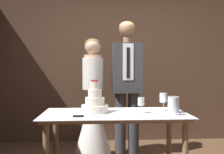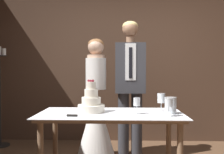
% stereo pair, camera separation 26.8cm
% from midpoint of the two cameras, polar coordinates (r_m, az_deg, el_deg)
% --- Properties ---
extents(wall_back, '(5.09, 0.12, 2.91)m').
position_cam_midpoint_polar(wall_back, '(4.33, -0.27, 4.81)').
color(wall_back, '#513828').
rests_on(wall_back, ground_plane).
extents(cake_table, '(1.45, 0.70, 0.78)m').
position_cam_midpoint_polar(cake_table, '(2.55, -2.42, -10.40)').
color(cake_table, '#8E6B4C').
rests_on(cake_table, ground_plane).
extents(tiered_cake, '(0.27, 0.27, 0.33)m').
position_cam_midpoint_polar(tiered_cake, '(2.55, -6.95, -5.91)').
color(tiered_cake, silver).
rests_on(tiered_cake, cake_table).
extents(cake_knife, '(0.44, 0.05, 0.02)m').
position_cam_midpoint_polar(cake_knife, '(2.33, -8.98, -8.91)').
color(cake_knife, silver).
rests_on(cake_knife, cake_table).
extents(wine_glass_near, '(0.08, 0.08, 0.19)m').
position_cam_midpoint_polar(wine_glass_near, '(2.68, 8.87, -4.89)').
color(wine_glass_near, silver).
rests_on(wine_glass_near, cake_table).
extents(wine_glass_middle, '(0.07, 0.07, 0.17)m').
position_cam_midpoint_polar(wine_glass_middle, '(2.41, 10.81, -5.81)').
color(wine_glass_middle, silver).
rests_on(wine_glass_middle, cake_table).
extents(wine_glass_far, '(0.07, 0.07, 0.16)m').
position_cam_midpoint_polar(wine_glass_far, '(2.49, 3.60, -5.76)').
color(wine_glass_far, silver).
rests_on(wine_glass_far, cake_table).
extents(hurricane_candle, '(0.11, 0.11, 0.16)m').
position_cam_midpoint_polar(hurricane_candle, '(2.57, 11.00, -6.33)').
color(hurricane_candle, silver).
rests_on(hurricane_candle, cake_table).
extents(bride, '(0.54, 0.54, 1.64)m').
position_cam_midpoint_polar(bride, '(3.47, -6.63, -8.42)').
color(bride, white).
rests_on(bride, ground_plane).
extents(groom, '(0.40, 0.25, 1.88)m').
position_cam_midpoint_polar(groom, '(3.42, 1.22, -0.97)').
color(groom, '#38383D').
rests_on(groom, ground_plane).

